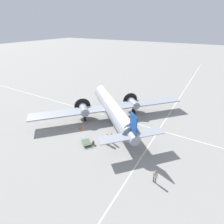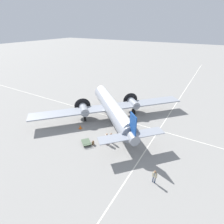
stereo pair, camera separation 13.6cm
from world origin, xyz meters
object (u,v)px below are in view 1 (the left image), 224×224
object	(u,v)px
airliner_main	(111,107)
suitcase_near_door	(106,142)
passenger_boarding	(107,137)
traffic_cone	(80,127)
crew_foreground	(155,175)
baggage_cart	(86,142)
ramp_agent	(111,137)
suitcase_upright_spare	(93,143)

from	to	relation	value
airliner_main	suitcase_near_door	world-z (taller)	airliner_main
passenger_boarding	traffic_cone	bearing A→B (deg)	-36.73
crew_foreground	baggage_cart	distance (m)	10.91
passenger_boarding	crew_foreground	bearing A→B (deg)	132.34
crew_foreground	ramp_agent	distance (m)	8.68
airliner_main	suitcase_near_door	xyz separation A→B (m)	(-6.65, -3.10, -2.26)
crew_foreground	baggage_cart	world-z (taller)	crew_foreground
crew_foreground	suitcase_upright_spare	distance (m)	10.03
airliner_main	crew_foreground	xyz separation A→B (m)	(-9.84, -11.40, -1.49)
passenger_boarding	baggage_cart	world-z (taller)	passenger_boarding
ramp_agent	suitcase_upright_spare	bearing A→B (deg)	84.01
crew_foreground	passenger_boarding	world-z (taller)	passenger_boarding
baggage_cart	traffic_cone	size ratio (longest dim) A/B	3.20
suitcase_upright_spare	traffic_cone	distance (m)	5.03
suitcase_near_door	traffic_cone	distance (m)	6.04
airliner_main	crew_foreground	distance (m)	15.13
crew_foreground	ramp_agent	bearing A→B (deg)	-15.42
passenger_boarding	ramp_agent	distance (m)	0.66
airliner_main	ramp_agent	world-z (taller)	airliner_main
suitcase_near_door	passenger_boarding	bearing A→B (deg)	-50.91
airliner_main	suitcase_near_door	distance (m)	7.67
traffic_cone	ramp_agent	bearing A→B (deg)	-95.59
passenger_boarding	ramp_agent	size ratio (longest dim) A/B	1.09
ramp_agent	suitcase_near_door	bearing A→B (deg)	92.94
ramp_agent	suitcase_upright_spare	xyz separation A→B (m)	(-1.78, 2.00, -0.71)
suitcase_upright_spare	passenger_boarding	bearing A→B (deg)	-51.84
ramp_agent	passenger_boarding	bearing A→B (deg)	95.22
suitcase_upright_spare	ramp_agent	bearing A→B (deg)	-48.24
ramp_agent	suitcase_upright_spare	size ratio (longest dim) A/B	2.66
passenger_boarding	ramp_agent	bearing A→B (deg)	-152.91
suitcase_upright_spare	airliner_main	bearing A→B (deg)	11.56
airliner_main	passenger_boarding	xyz separation A→B (m)	(-6.56, -3.20, -1.44)
airliner_main	suitcase_near_door	size ratio (longest dim) A/B	38.72
ramp_agent	suitcase_upright_spare	world-z (taller)	ramp_agent
suitcase_near_door	suitcase_upright_spare	xyz separation A→B (m)	(-1.18, 1.50, 0.02)
suitcase_near_door	suitcase_upright_spare	world-z (taller)	suitcase_upright_spare
passenger_boarding	suitcase_near_door	xyz separation A→B (m)	(-0.08, 0.10, -0.82)
suitcase_upright_spare	baggage_cart	size ratio (longest dim) A/B	0.30
airliner_main	ramp_agent	distance (m)	7.19
baggage_cart	crew_foreground	bearing A→B (deg)	-151.16
suitcase_upright_spare	baggage_cart	bearing A→B (deg)	111.29
airliner_main	traffic_cone	size ratio (longest dim) A/B	34.91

